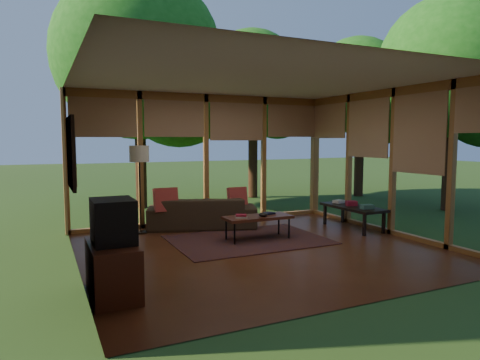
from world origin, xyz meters
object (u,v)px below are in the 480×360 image
television (113,221)px  side_console (353,208)px  floor_lamp (139,159)px  media_cabinet (113,269)px  coffee_table (258,218)px  sofa (202,213)px

television → side_console: television is taller
television → floor_lamp: bearing=72.9°
television → side_console: size_ratio=0.39×
media_cabinet → coffee_table: 3.21m
sofa → television: television is taller
media_cabinet → television: television is taller
sofa → media_cabinet: 3.77m
media_cabinet → side_console: 5.17m
sofa → coffee_table: size_ratio=1.77×
floor_lamp → side_console: floor_lamp is taller
side_console → sofa: bearing=153.5°
coffee_table → side_console: 2.14m
side_console → coffee_table: bearing=-178.9°
sofa → media_cabinet: sofa is taller
television → sofa: bearing=54.7°
sofa → television: 3.80m
floor_lamp → television: bearing=-107.1°
side_console → media_cabinet: bearing=-160.4°
media_cabinet → side_console: bearing=19.6°
sofa → floor_lamp: (-1.22, 0.03, 1.10)m
television → side_console: (4.85, 1.74, -0.44)m
media_cabinet → floor_lamp: size_ratio=0.61×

